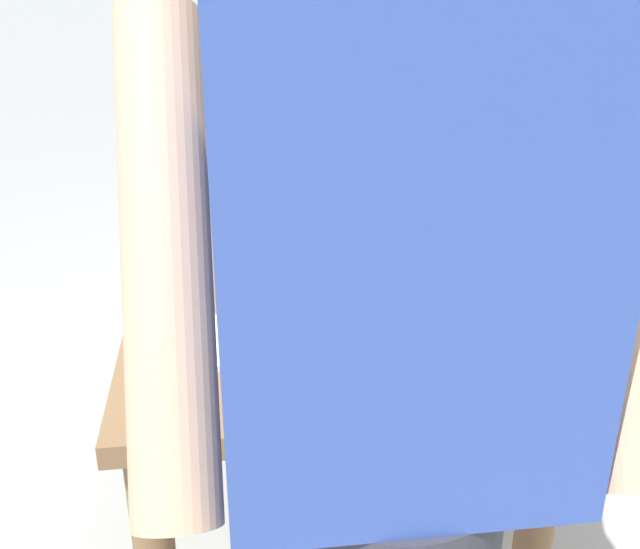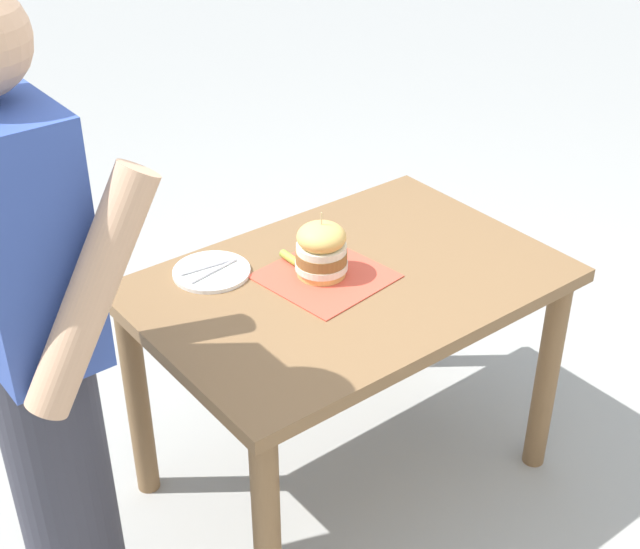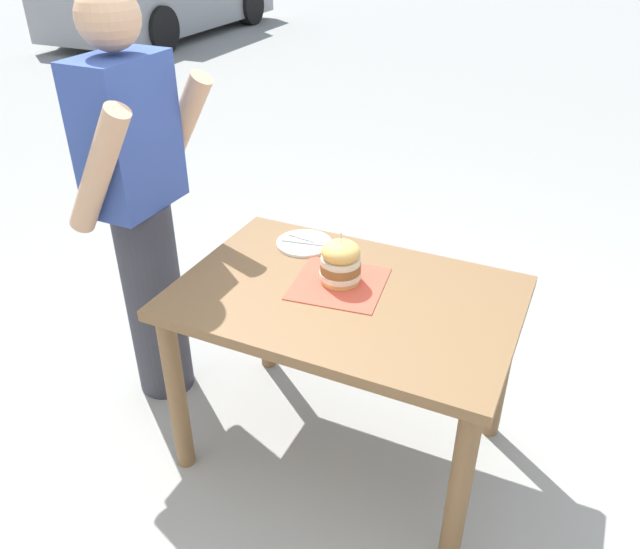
# 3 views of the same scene
# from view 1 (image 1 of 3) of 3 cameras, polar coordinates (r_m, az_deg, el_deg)

# --- Properties ---
(ground_plane) EXTENTS (80.00, 80.00, 0.00)m
(ground_plane) POSITION_cam_1_polar(r_m,az_deg,el_deg) (2.09, -0.37, -19.27)
(ground_plane) COLOR #9E9E99
(patio_table) EXTENTS (0.79, 1.18, 0.74)m
(patio_table) POSITION_cam_1_polar(r_m,az_deg,el_deg) (1.73, -0.43, -3.89)
(patio_table) COLOR brown
(patio_table) RESTS_ON ground
(serving_paper) EXTENTS (0.35, 0.35, 0.00)m
(serving_paper) POSITION_cam_1_polar(r_m,az_deg,el_deg) (1.63, -1.80, -0.89)
(serving_paper) COLOR #D64C38
(serving_paper) RESTS_ON patio_table
(sandwich) EXTENTS (0.15, 0.15, 0.19)m
(sandwich) POSITION_cam_1_polar(r_m,az_deg,el_deg) (1.60, -2.37, 1.68)
(sandwich) COLOR #E5B25B
(sandwich) RESTS_ON serving_paper
(pickle_spear) EXTENTS (0.07, 0.02, 0.02)m
(pickle_spear) POSITION_cam_1_polar(r_m,az_deg,el_deg) (1.59, -6.10, -1.13)
(pickle_spear) COLOR #8EA83D
(pickle_spear) RESTS_ON serving_paper
(side_plate_with_forks) EXTENTS (0.22, 0.22, 0.02)m
(side_plate_with_forks) POSITION_cam_1_polar(r_m,az_deg,el_deg) (1.41, -9.44, -5.16)
(side_plate_with_forks) COLOR white
(side_plate_with_forks) RESTS_ON patio_table
(diner_across_table) EXTENTS (0.55, 0.35, 1.69)m
(diner_across_table) POSITION_cam_1_polar(r_m,az_deg,el_deg) (0.85, 5.71, -14.97)
(diner_across_table) COLOR #33333D
(diner_across_table) RESTS_ON ground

